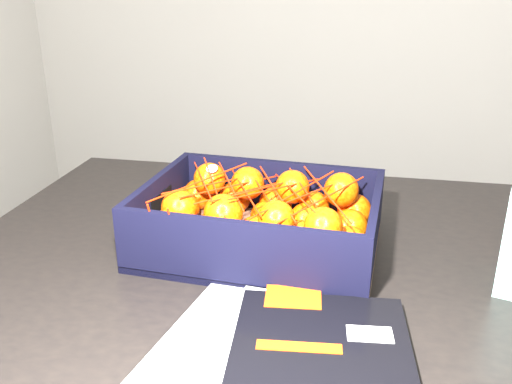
# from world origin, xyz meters

# --- Properties ---
(table) EXTENTS (1.25, 0.88, 0.75)m
(table) POSITION_xyz_m (-0.17, 0.23, 0.65)
(table) COLOR black
(table) RESTS_ON ground
(magazine_stack) EXTENTS (0.34, 0.31, 0.02)m
(magazine_stack) POSITION_xyz_m (-0.17, -0.05, 0.76)
(magazine_stack) COLOR beige
(magazine_stack) RESTS_ON table
(produce_crate) EXTENTS (0.37, 0.28, 0.11)m
(produce_crate) POSITION_xyz_m (-0.28, 0.23, 0.78)
(produce_crate) COLOR #936544
(produce_crate) RESTS_ON table
(clementine_heap) EXTENTS (0.35, 0.26, 0.11)m
(clementine_heap) POSITION_xyz_m (-0.28, 0.23, 0.80)
(clementine_heap) COLOR #F74F05
(clementine_heap) RESTS_ON produce_crate
(mesh_net) EXTENTS (0.31, 0.25, 0.09)m
(mesh_net) POSITION_xyz_m (-0.28, 0.22, 0.85)
(mesh_net) COLOR red
(mesh_net) RESTS_ON clementine_heap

